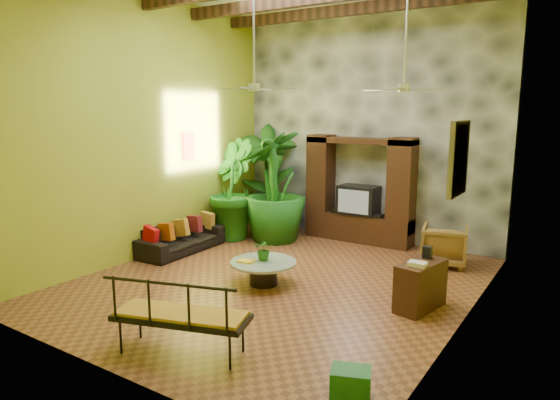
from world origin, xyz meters
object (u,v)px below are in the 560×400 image
Objects in this scene: tall_plant_a at (267,177)px; side_console at (421,286)px; ceiling_fan_front at (254,74)px; tall_plant_c at (275,186)px; entertainment_center at (359,198)px; ceiling_fan_back at (404,75)px; iron_bench at (177,313)px; green_bin at (350,385)px; sofa at (181,238)px; coffee_table at (263,270)px; wicker_armchair at (444,245)px; tall_plant_b at (231,189)px.

tall_plant_a reaches higher than side_console.
ceiling_fan_front reaches higher than tall_plant_c.
entertainment_center is 0.99× the size of tall_plant_c.
ceiling_fan_back is 0.77× the size of tall_plant_c.
iron_bench reaches higher than green_bin.
sofa is at bearing -169.10° from ceiling_fan_back.
coffee_table is (1.41, -2.43, -0.95)m from tall_plant_c.
ceiling_fan_front is 1.70× the size of coffee_table.
coffee_table is 2.79× the size of green_bin.
ceiling_fan_front reaches higher than wicker_armchair.
sofa is 2.37× the size of wicker_armchair.
entertainment_center is at bearing 27.90° from tall_plant_b.
tall_plant_b is 1.02m from tall_plant_c.
wicker_armchair is at bearing -6.11° from tall_plant_a.
entertainment_center is 1.29× the size of ceiling_fan_front.
ceiling_fan_front is 4.74m from green_bin.
entertainment_center is 2.73× the size of side_console.
side_console is (1.95, 2.96, -0.18)m from iron_bench.
tall_plant_a is at bearing 133.52° from tall_plant_c.
side_console is (2.49, 0.43, 0.10)m from coffee_table.
sofa is 2.60m from coffee_table.
iron_bench is (3.06, -3.19, 0.25)m from sofa.
side_console reaches higher than coffee_table.
tall_plant_b is 0.92× the size of tall_plant_c.
coffee_table is 2.53m from side_console.
iron_bench is (0.54, -2.53, 0.28)m from coffee_table.
ceiling_fan_front is 1.08× the size of iron_bench.
iron_bench is at bearing 59.99° from wicker_armchair.
ceiling_fan_back reaches higher than tall_plant_c.
ceiling_fan_back is (1.80, 1.60, 0.00)m from ceiling_fan_front.
sofa reaches higher than coffee_table.
ceiling_fan_back is at bearing -50.43° from entertainment_center.
iron_bench is (2.91, -4.62, -0.58)m from tall_plant_b.
wicker_armchair is at bearing 8.00° from tall_plant_b.
ceiling_fan_back is 2.29× the size of wicker_armchair.
tall_plant_a is 5.47m from side_console.
tall_plant_b is at bearing 136.04° from ceiling_fan_front.
ceiling_fan_front reaches higher than coffee_table.
tall_plant_c is at bearing -147.34° from entertainment_center.
ceiling_fan_back reaches higher than sofa.
iron_bench reaches higher than sofa.
tall_plant_c is at bearing 120.08° from coffee_table.
green_bin is at bearing -48.68° from tall_plant_a.
ceiling_fan_front reaches higher than entertainment_center.
tall_plant_c is at bearing 163.90° from side_console.
green_bin is (0.17, -2.70, -0.18)m from side_console.
tall_plant_a is 6.36m from iron_bench.
tall_plant_a reaches higher than wicker_armchair.
tall_plant_a is 1.06m from tall_plant_c.
wicker_armchair is 0.34× the size of tall_plant_c.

